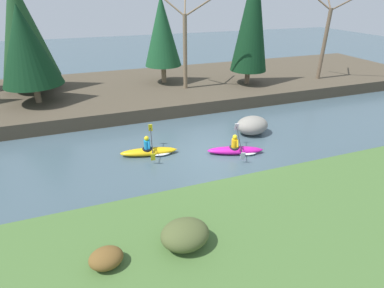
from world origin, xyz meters
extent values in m
plane|color=#425660|center=(0.00, 0.00, 0.00)|extent=(90.00, 90.00, 0.00)
cube|color=#476B33|center=(0.00, -6.04, 0.28)|extent=(44.00, 6.54, 0.56)
cube|color=#4C4233|center=(0.00, 10.39, 0.41)|extent=(44.00, 10.58, 0.82)
cylinder|color=#7A664C|center=(-8.67, 11.76, 1.29)|extent=(0.36, 0.36, 0.93)
cone|color=#1E4723|center=(-8.67, 11.76, 4.97)|extent=(3.68, 3.68, 6.42)
cylinder|color=#7A664C|center=(-8.22, 8.66, 1.40)|extent=(0.36, 0.36, 1.15)
cone|color=#0F3319|center=(-8.22, 8.66, 4.25)|extent=(3.50, 3.50, 4.56)
cylinder|color=#7A664C|center=(0.41, 10.46, 1.48)|extent=(0.36, 0.36, 1.31)
cone|color=#194C28|center=(0.41, 10.46, 4.53)|extent=(2.68, 2.68, 4.80)
cylinder|color=brown|center=(6.25, 8.08, 1.33)|extent=(0.36, 0.36, 1.02)
cone|color=#0F3319|center=(6.25, 8.08, 5.55)|extent=(2.65, 2.65, 7.41)
cylinder|color=#7A664C|center=(1.49, 8.52, 3.30)|extent=(0.28, 0.28, 4.95)
cylinder|color=#7A664C|center=(0.64, 9.24, 6.41)|extent=(1.83, 1.56, 1.65)
cylinder|color=#7A664C|center=(2.40, 7.77, 6.31)|extent=(1.92, 1.64, 1.46)
cylinder|color=#7A664C|center=(1.85, 9.50, 6.50)|extent=(0.84, 2.07, 1.84)
cylinder|color=brown|center=(12.37, 7.50, 3.41)|extent=(0.28, 0.28, 5.17)
ellipsoid|color=brown|center=(-5.39, -5.48, 0.80)|extent=(0.91, 0.76, 0.49)
ellipsoid|color=#4C562D|center=(-3.18, -5.49, 0.94)|extent=(1.41, 1.18, 0.76)
ellipsoid|color=#C61999|center=(1.14, -0.17, 0.17)|extent=(2.76, 1.37, 0.34)
cone|color=#C61999|center=(2.33, -0.54, 0.19)|extent=(0.39, 0.29, 0.20)
cylinder|color=black|center=(1.09, -0.16, 0.31)|extent=(0.60, 0.60, 0.08)
cylinder|color=yellow|center=(1.09, -0.16, 0.56)|extent=(0.38, 0.38, 0.42)
sphere|color=yellow|center=(1.09, -0.16, 0.89)|extent=(0.29, 0.29, 0.23)
cylinder|color=yellow|center=(1.26, 0.04, 0.65)|extent=(0.15, 0.24, 0.35)
cylinder|color=yellow|center=(1.12, -0.42, 0.65)|extent=(0.15, 0.24, 0.35)
cylinder|color=black|center=(1.31, -0.23, 0.69)|extent=(0.60, 1.84, 0.65)
cube|color=white|center=(1.60, 0.68, 1.00)|extent=(0.24, 0.21, 0.41)
cube|color=white|center=(1.03, -1.14, 0.38)|extent=(0.24, 0.21, 0.41)
ellipsoid|color=white|center=(1.67, -0.34, 0.09)|extent=(1.26, 1.00, 0.18)
ellipsoid|color=yellow|center=(-2.87, 1.10, 0.17)|extent=(2.76, 1.07, 0.34)
cone|color=yellow|center=(-1.65, 0.88, 0.19)|extent=(0.38, 0.26, 0.20)
cylinder|color=black|center=(-2.92, 1.11, 0.31)|extent=(0.56, 0.56, 0.08)
cylinder|color=#1984CC|center=(-2.92, 1.11, 0.56)|extent=(0.35, 0.35, 0.42)
sphere|color=yellow|center=(-2.92, 1.11, 0.89)|extent=(0.27, 0.27, 0.23)
cylinder|color=#1984CC|center=(-2.78, 1.33, 0.65)|extent=(0.13, 0.24, 0.35)
cylinder|color=#1984CC|center=(-2.86, 0.85, 0.65)|extent=(0.13, 0.24, 0.35)
cylinder|color=black|center=(-2.69, 1.07, 0.69)|extent=(0.37, 1.89, 0.65)
cube|color=yellow|center=(-2.52, 2.00, 1.00)|extent=(0.22, 0.19, 0.41)
cube|color=yellow|center=(-2.86, 0.13, 0.38)|extent=(0.22, 0.19, 0.41)
ellipsoid|color=white|center=(-2.33, 1.00, 0.09)|extent=(1.21, 0.88, 0.18)
ellipsoid|color=gray|center=(3.05, 1.56, 0.50)|extent=(1.78, 1.39, 1.01)
camera|label=1|loc=(-5.13, -11.58, 7.11)|focal=28.00mm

